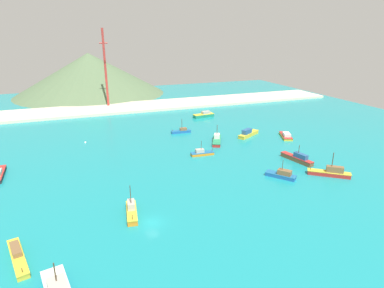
{
  "coord_description": "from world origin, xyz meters",
  "views": [
    {
      "loc": [
        -12.19,
        -54.78,
        35.32
      ],
      "look_at": [
        22.82,
        38.31,
        1.34
      ],
      "focal_mm": 30.54,
      "sensor_mm": 36.0,
      "label": 1
    }
  ],
  "objects": [
    {
      "name": "fishing_boat_6",
      "position": [
        25.09,
        55.54,
        0.67
      ],
      "size": [
        7.39,
        2.3,
        5.39
      ],
      "color": "#1E5BA8",
      "rests_on": "ground"
    },
    {
      "name": "fishing_boat_5",
      "position": [
        36.38,
        8.86,
        0.83
      ],
      "size": [
        6.56,
        7.52,
        4.81
      ],
      "color": "#1E5BA8",
      "rests_on": "ground"
    },
    {
      "name": "radio_tower",
      "position": [
        5.04,
        108.68,
        19.1
      ],
      "size": [
        3.75,
        3.0,
        37.45
      ],
      "color": "#B7332D",
      "rests_on": "ground"
    },
    {
      "name": "fishing_boat_11",
      "position": [
        48.79,
        5.25,
        1.0
      ],
      "size": [
        9.64,
        8.08,
        6.48
      ],
      "color": "red",
      "rests_on": "ground"
    },
    {
      "name": "fishing_boat_9",
      "position": [
        42.06,
        74.57,
        0.97
      ],
      "size": [
        9.62,
        3.94,
        2.57
      ],
      "color": "#198466",
      "rests_on": "ground"
    },
    {
      "name": "fishing_boat_12",
      "position": [
        32.7,
        40.65,
        0.88
      ],
      "size": [
        6.98,
        10.65,
        6.0
      ],
      "color": "red",
      "rests_on": "ground"
    },
    {
      "name": "fishing_boat_2",
      "position": [
        -3.15,
        4.26,
        0.94
      ],
      "size": [
        3.16,
        8.57,
        6.57
      ],
      "color": "orange",
      "rests_on": "ground"
    },
    {
      "name": "fishing_boat_4",
      "position": [
        46.1,
        42.97,
        1.03
      ],
      "size": [
        10.4,
        7.4,
        2.83
      ],
      "color": "gold",
      "rests_on": "ground"
    },
    {
      "name": "buoy_0",
      "position": [
        -9.2,
        55.75,
        0.13
      ],
      "size": [
        0.72,
        0.72,
        0.72
      ],
      "color": "silver",
      "rests_on": "ground"
    },
    {
      "name": "fishing_boat_8",
      "position": [
        47.22,
        16.6,
        1.01
      ],
      "size": [
        3.99,
        10.94,
        5.03
      ],
      "color": "brown",
      "rests_on": "ground"
    },
    {
      "name": "ground",
      "position": [
        0.0,
        30.0,
        -0.25
      ],
      "size": [
        260.0,
        280.0,
        0.5
      ],
      "color": "teal"
    },
    {
      "name": "fishing_boat_13",
      "position": [
        -23.24,
        -3.11,
        0.69
      ],
      "size": [
        4.56,
        11.19,
        2.0
      ],
      "color": "gold",
      "rests_on": "ground"
    },
    {
      "name": "hill_central",
      "position": [
        0.22,
        152.21,
        12.07
      ],
      "size": [
        87.44,
        87.44,
        24.13
      ],
      "color": "#56704C",
      "rests_on": "ground"
    },
    {
      "name": "fishing_boat_3",
      "position": [
        57.97,
        36.91,
        0.72
      ],
      "size": [
        6.4,
        9.53,
        1.92
      ],
      "color": "gold",
      "rests_on": "ground"
    },
    {
      "name": "beach_strip",
      "position": [
        0.0,
        103.32,
        0.6
      ],
      "size": [
        247.0,
        22.37,
        1.2
      ],
      "primitive_type": "cube",
      "color": "beige",
      "rests_on": "ground"
    },
    {
      "name": "fishing_boat_0",
      "position": [
        23.29,
        31.12,
        0.72
      ],
      "size": [
        7.21,
        2.56,
        4.63
      ],
      "color": "orange",
      "rests_on": "ground"
    }
  ]
}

